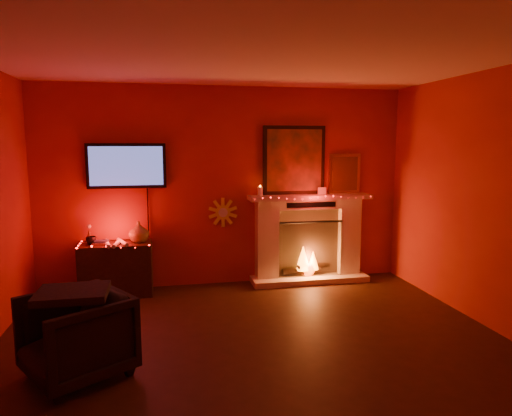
# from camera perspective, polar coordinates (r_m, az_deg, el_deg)

# --- Properties ---
(room) EXTENTS (5.00, 5.00, 5.00)m
(room) POSITION_cam_1_polar(r_m,az_deg,el_deg) (3.80, 1.34, -0.81)
(room) COLOR black
(room) RESTS_ON ground
(floor) EXTENTS (5.00, 5.00, 0.00)m
(floor) POSITION_cam_1_polar(r_m,az_deg,el_deg) (4.23, 1.28, -19.20)
(floor) COLOR black
(floor) RESTS_ON ground
(fireplace) EXTENTS (1.72, 0.40, 2.18)m
(fireplace) POSITION_cam_1_polar(r_m,az_deg,el_deg) (6.48, 6.49, -2.76)
(fireplace) COLOR beige
(fireplace) RESTS_ON floor
(tv) EXTENTS (1.00, 0.07, 1.24)m
(tv) POSITION_cam_1_polar(r_m,az_deg,el_deg) (6.14, -15.87, 5.06)
(tv) COLOR black
(tv) RESTS_ON room
(sunburst_clock) EXTENTS (0.40, 0.03, 0.40)m
(sunburst_clock) POSITION_cam_1_polar(r_m,az_deg,el_deg) (6.26, -4.16, -0.55)
(sunburst_clock) COLOR yellow
(sunburst_clock) RESTS_ON room
(console_table) EXTENTS (0.89, 0.54, 0.95)m
(console_table) POSITION_cam_1_polar(r_m,az_deg,el_deg) (6.15, -16.93, -6.95)
(console_table) COLOR black
(console_table) RESTS_ON floor
(armchair) EXTENTS (1.06, 1.06, 0.71)m
(armchair) POSITION_cam_1_polar(r_m,az_deg,el_deg) (4.20, -21.56, -14.66)
(armchair) COLOR black
(armchair) RESTS_ON floor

